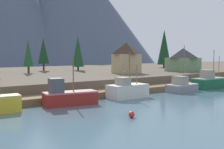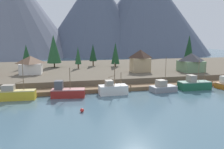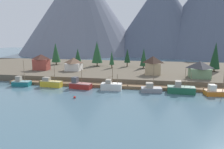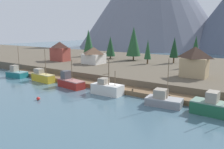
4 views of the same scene
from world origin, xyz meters
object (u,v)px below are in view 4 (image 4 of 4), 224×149
object	(u,v)px
fishing_boat_teal	(17,73)
conifer_near_left	(89,41)
house_tan	(195,62)
conifer_centre	(148,50)
conifer_near_right	(195,50)
fishing_boat_yellow	(42,77)
fishing_boat_red	(70,82)
fishing_boat_white	(107,88)
fishing_boat_green	(217,108)
conifer_back_left	(174,47)
house_red	(60,51)
conifer_mid_right	(134,41)
channel_buoy	(38,99)
fishing_boat_grey	(163,100)
conifer_back_right	(110,46)
house_white	(94,55)

from	to	relation	value
fishing_boat_teal	conifer_near_left	bearing A→B (deg)	90.21
house_tan	conifer_centre	size ratio (longest dim) A/B	0.91
conifer_near_right	fishing_boat_yellow	bearing A→B (deg)	-133.22
fishing_boat_red	fishing_boat_white	xyz separation A→B (m)	(10.77, 0.20, 0.01)
fishing_boat_green	house_tan	xyz separation A→B (m)	(-8.57, 17.03, 4.92)
fishing_boat_green	fishing_boat_yellow	bearing A→B (deg)	-178.21
conifer_near_right	conifer_back_left	bearing A→B (deg)	151.76
house_red	conifer_centre	bearing A→B (deg)	20.27
conifer_near_left	conifer_mid_right	world-z (taller)	conifer_mid_right
fishing_boat_green	channel_buoy	bearing A→B (deg)	-157.58
fishing_boat_white	fishing_boat_grey	size ratio (longest dim) A/B	0.87
fishing_boat_red	house_red	bearing A→B (deg)	150.13
fishing_boat_yellow	fishing_boat_white	bearing A→B (deg)	4.20
conifer_near_left	fishing_boat_white	bearing A→B (deg)	-45.32
conifer_near_right	channel_buoy	distance (m)	48.25
fishing_boat_yellow	house_tan	xyz separation A→B (m)	(34.99, 16.68, 4.94)
conifer_back_left	channel_buoy	bearing A→B (deg)	-101.02
fishing_boat_grey	conifer_back_right	distance (m)	51.65
fishing_boat_yellow	house_red	distance (m)	24.31
fishing_boat_teal	house_white	xyz separation A→B (m)	(11.75, 21.37, 4.24)
conifer_near_right	conifer_centre	distance (m)	14.94
channel_buoy	conifer_near_left	bearing A→B (deg)	120.30
house_white	conifer_back_left	bearing A→B (deg)	36.69
fishing_boat_teal	channel_buoy	xyz separation A→B (m)	(24.12, -11.02, -0.77)
conifer_centre	house_red	bearing A→B (deg)	-159.73
conifer_back_left	conifer_back_right	world-z (taller)	conifer_back_left
conifer_mid_right	conifer_back_left	size ratio (longest dim) A/B	1.40
conifer_back_right	fishing_boat_grey	bearing A→B (deg)	-43.99
fishing_boat_white	conifer_near_right	world-z (taller)	conifer_near_right
fishing_boat_green	house_red	bearing A→B (deg)	163.35
house_tan	conifer_near_right	xyz separation A→B (m)	(-4.22, 16.06, 1.55)
conifer_near_right	conifer_back_left	size ratio (longest dim) A/B	1.07
conifer_near_left	conifer_back_right	size ratio (longest dim) A/B	1.31
conifer_back_left	house_red	bearing A→B (deg)	-154.00
fishing_boat_green	conifer_near_left	size ratio (longest dim) A/B	0.72
fishing_boat_white	channel_buoy	bearing A→B (deg)	-127.98
fishing_boat_white	house_tan	distance (m)	22.16
house_tan	house_red	distance (m)	49.00
fishing_boat_green	channel_buoy	world-z (taller)	fishing_boat_green
house_tan	conifer_near_left	world-z (taller)	conifer_near_left
conifer_near_left	conifer_back_left	world-z (taller)	conifer_near_left
house_tan	conifer_mid_right	world-z (taller)	conifer_mid_right
fishing_boat_white	fishing_boat_green	xyz separation A→B (m)	(21.99, -0.11, 0.04)
fishing_boat_green	house_tan	bearing A→B (deg)	118.96
fishing_boat_red	conifer_back_left	distance (m)	39.93
fishing_boat_red	conifer_centre	distance (m)	31.85
house_tan	fishing_boat_green	bearing A→B (deg)	-63.29
conifer_near_left	conifer_centre	world-z (taller)	conifer_near_left
house_white	conifer_near_right	size ratio (longest dim) A/B	0.70
fishing_boat_white	house_tan	xyz separation A→B (m)	(13.42, 16.92, 4.97)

